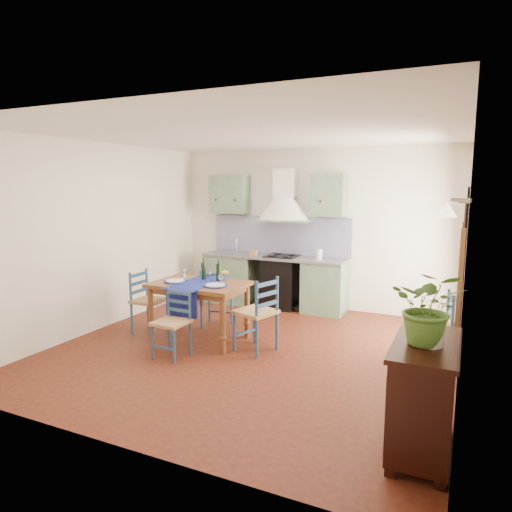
{
  "coord_description": "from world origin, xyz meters",
  "views": [
    {
      "loc": [
        2.5,
        -5.22,
        2.17
      ],
      "look_at": [
        -0.07,
        0.3,
        1.22
      ],
      "focal_mm": 32.0,
      "sensor_mm": 36.0,
      "label": 1
    }
  ],
  "objects_px": {
    "chair_near": "(173,323)",
    "potted_plant": "(429,307)",
    "sideboard": "(423,392)",
    "dining_table": "(199,289)"
  },
  "relations": [
    {
      "from": "chair_near",
      "to": "potted_plant",
      "type": "height_order",
      "value": "potted_plant"
    },
    {
      "from": "sideboard",
      "to": "potted_plant",
      "type": "distance_m",
      "value": 0.73
    },
    {
      "from": "chair_near",
      "to": "potted_plant",
      "type": "distance_m",
      "value": 3.33
    },
    {
      "from": "dining_table",
      "to": "chair_near",
      "type": "relative_size",
      "value": 1.51
    },
    {
      "from": "sideboard",
      "to": "potted_plant",
      "type": "height_order",
      "value": "potted_plant"
    },
    {
      "from": "dining_table",
      "to": "potted_plant",
      "type": "distance_m",
      "value": 3.55
    },
    {
      "from": "potted_plant",
      "to": "dining_table",
      "type": "bearing_deg",
      "value": 152.46
    },
    {
      "from": "dining_table",
      "to": "potted_plant",
      "type": "relative_size",
      "value": 2.16
    },
    {
      "from": "chair_near",
      "to": "sideboard",
      "type": "distance_m",
      "value": 3.2
    },
    {
      "from": "dining_table",
      "to": "chair_near",
      "type": "height_order",
      "value": "dining_table"
    }
  ]
}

